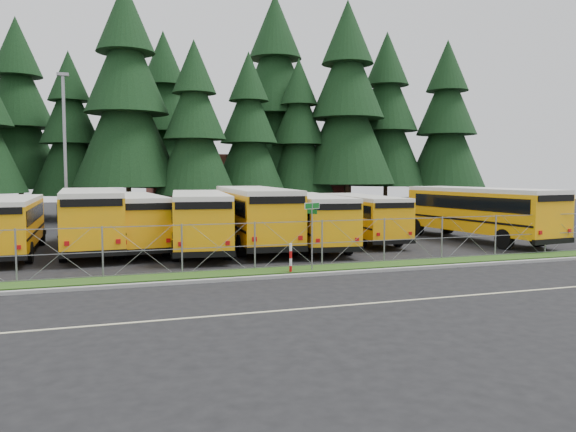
% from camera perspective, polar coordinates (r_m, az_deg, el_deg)
% --- Properties ---
extents(ground, '(120.00, 120.00, 0.00)m').
position_cam_1_polar(ground, '(25.69, 4.71, -4.61)').
color(ground, black).
rests_on(ground, ground).
extents(curb, '(50.00, 0.25, 0.12)m').
position_cam_1_polar(curb, '(22.90, 7.77, -5.58)').
color(curb, gray).
rests_on(curb, ground).
extents(grass_verge, '(50.00, 1.40, 0.06)m').
position_cam_1_polar(grass_verge, '(24.16, 6.30, -5.12)').
color(grass_verge, '#224513').
rests_on(grass_verge, ground).
extents(road_lane_line, '(50.00, 0.12, 0.01)m').
position_cam_1_polar(road_lane_line, '(18.73, 14.45, -8.10)').
color(road_lane_line, beige).
rests_on(road_lane_line, ground).
extents(chainlink_fence, '(44.00, 0.10, 2.00)m').
position_cam_1_polar(chainlink_fence, '(24.65, 5.64, -2.65)').
color(chainlink_fence, gray).
rests_on(chainlink_fence, ground).
extents(brick_building, '(22.00, 10.00, 6.00)m').
position_cam_1_polar(brick_building, '(65.33, -4.24, 3.49)').
color(brick_building, brown).
rests_on(brick_building, ground).
extents(bus_0, '(2.70, 10.81, 2.82)m').
position_cam_1_polar(bus_0, '(30.53, -26.39, -0.95)').
color(bus_0, '#FFA408').
rests_on(bus_0, ground).
extents(bus_1, '(3.29, 12.12, 3.15)m').
position_cam_1_polar(bus_1, '(30.59, -19.49, -0.43)').
color(bus_1, '#FFA408').
rests_on(bus_1, ground).
extents(bus_2, '(3.36, 11.20, 2.90)m').
position_cam_1_polar(bus_2, '(30.55, -15.54, -0.59)').
color(bus_2, '#FFA408').
rests_on(bus_2, ground).
extents(bus_3, '(4.12, 11.77, 3.02)m').
position_cam_1_polar(bus_3, '(29.20, -9.04, -0.58)').
color(bus_3, '#FFA408').
rests_on(bus_3, ground).
extents(bus_4, '(3.69, 12.42, 3.21)m').
position_cam_1_polar(bus_4, '(30.39, -3.56, -0.16)').
color(bus_4, '#FFA408').
rests_on(bus_4, ground).
extents(bus_5, '(3.70, 11.04, 2.84)m').
position_cam_1_polar(bus_5, '(30.29, 2.25, -0.53)').
color(bus_5, '#FFA408').
rests_on(bus_5, ground).
extents(bus_6, '(3.06, 10.46, 2.71)m').
position_cam_1_polar(bus_6, '(33.30, 7.22, -0.23)').
color(bus_6, '#FFA408').
rests_on(bus_6, ground).
extents(bus_east, '(4.13, 12.25, 3.15)m').
position_cam_1_polar(bus_east, '(34.83, 18.52, 0.15)').
color(bus_east, '#FFA408').
rests_on(bus_east, ground).
extents(street_sign, '(0.77, 0.51, 2.81)m').
position_cam_1_polar(street_sign, '(22.89, 2.46, -0.57)').
color(street_sign, gray).
rests_on(street_sign, ground).
extents(striped_bollard, '(0.11, 0.11, 1.20)m').
position_cam_1_polar(striped_bollard, '(22.52, 0.27, -4.32)').
color(striped_bollard, '#B20C0C').
rests_on(striped_bollard, ground).
extents(light_standard, '(0.70, 0.35, 10.14)m').
position_cam_1_polar(light_standard, '(37.58, -21.71, 6.35)').
color(light_standard, gray).
rests_on(light_standard, ground).
extents(conifer_2, '(6.52, 6.52, 14.42)m').
position_cam_1_polar(conifer_2, '(52.09, -21.25, 7.61)').
color(conifer_2, black).
rests_on(conifer_2, ground).
extents(conifer_3, '(8.95, 8.95, 19.78)m').
position_cam_1_polar(conifer_3, '(49.42, -16.07, 11.05)').
color(conifer_3, black).
rests_on(conifer_3, ground).
extents(conifer_4, '(6.80, 6.80, 15.04)m').
position_cam_1_polar(conifer_4, '(47.86, -9.45, 8.53)').
color(conifer_4, black).
rests_on(conifer_4, ground).
extents(conifer_5, '(6.69, 6.69, 14.79)m').
position_cam_1_polar(conifer_5, '(50.88, -3.99, 8.19)').
color(conifer_5, black).
rests_on(conifer_5, ground).
extents(conifer_6, '(6.71, 6.71, 14.84)m').
position_cam_1_polar(conifer_6, '(53.86, 1.10, 8.01)').
color(conifer_6, black).
rests_on(conifer_6, ground).
extents(conifer_7, '(9.19, 9.19, 20.32)m').
position_cam_1_polar(conifer_7, '(54.72, 6.02, 10.81)').
color(conifer_7, black).
rests_on(conifer_7, ground).
extents(conifer_8, '(8.30, 8.30, 18.35)m').
position_cam_1_polar(conifer_8, '(59.16, 9.95, 9.33)').
color(conifer_8, black).
rests_on(conifer_8, ground).
extents(conifer_9, '(7.94, 7.94, 17.57)m').
position_cam_1_polar(conifer_9, '(60.57, 15.79, 8.74)').
color(conifer_9, black).
rests_on(conifer_9, ground).
extents(conifer_10, '(8.05, 8.05, 17.81)m').
position_cam_1_polar(conifer_10, '(56.10, -25.70, 8.96)').
color(conifer_10, black).
rests_on(conifer_10, ground).
extents(conifer_11, '(8.03, 8.03, 17.76)m').
position_cam_1_polar(conifer_11, '(56.84, -12.44, 9.20)').
color(conifer_11, black).
rests_on(conifer_11, ground).
extents(conifer_12, '(9.83, 9.83, 21.75)m').
position_cam_1_polar(conifer_12, '(57.23, -1.31, 11.27)').
color(conifer_12, black).
rests_on(conifer_12, ground).
extents(conifer_13, '(8.33, 8.33, 18.43)m').
position_cam_1_polar(conifer_13, '(63.90, 6.18, 9.03)').
color(conifer_13, black).
rests_on(conifer_13, ground).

